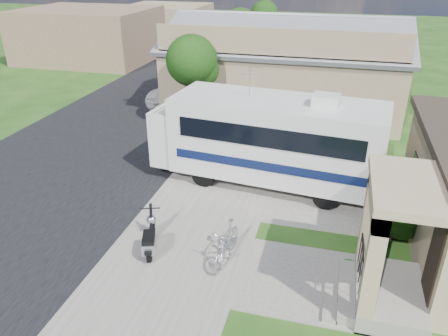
% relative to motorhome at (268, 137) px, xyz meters
% --- Properties ---
extents(ground, '(120.00, 120.00, 0.00)m').
position_rel_motorhome_xyz_m(ground, '(-0.67, -4.31, -1.83)').
color(ground, '#184011').
extents(street_slab, '(9.00, 80.00, 0.02)m').
position_rel_motorhome_xyz_m(street_slab, '(-8.17, 5.69, -1.82)').
color(street_slab, black).
rests_on(street_slab, ground).
extents(sidewalk_slab, '(4.00, 80.00, 0.06)m').
position_rel_motorhome_xyz_m(sidewalk_slab, '(-1.67, 5.69, -1.80)').
color(sidewalk_slab, '#68655E').
rests_on(sidewalk_slab, ground).
extents(driveway_slab, '(7.00, 6.00, 0.05)m').
position_rel_motorhome_xyz_m(driveway_slab, '(0.83, 0.19, -1.81)').
color(driveway_slab, '#68655E').
rests_on(driveway_slab, ground).
extents(walk_slab, '(4.00, 3.00, 0.05)m').
position_rel_motorhome_xyz_m(walk_slab, '(2.33, -5.31, -1.81)').
color(walk_slab, '#68655E').
rests_on(walk_slab, ground).
extents(warehouse, '(12.50, 8.40, 5.04)m').
position_rel_motorhome_xyz_m(warehouse, '(-0.67, 9.66, 0.16)').
color(warehouse, '#7E694E').
rests_on(warehouse, ground).
extents(distant_bldg_far, '(10.00, 8.00, 4.00)m').
position_rel_motorhome_xyz_m(distant_bldg_far, '(-17.67, 17.69, 0.17)').
color(distant_bldg_far, brown).
rests_on(distant_bldg_far, ground).
extents(distant_bldg_near, '(8.00, 7.00, 3.20)m').
position_rel_motorhome_xyz_m(distant_bldg_near, '(-15.67, 29.69, -0.23)').
color(distant_bldg_near, '#7E694E').
rests_on(distant_bldg_near, ground).
extents(street_tree_a, '(2.44, 2.40, 4.58)m').
position_rel_motorhome_xyz_m(street_tree_a, '(-4.37, 4.74, 1.42)').
color(street_tree_a, black).
rests_on(street_tree_a, ground).
extents(street_tree_b, '(2.44, 2.40, 4.73)m').
position_rel_motorhome_xyz_m(street_tree_b, '(-4.37, 14.74, 1.56)').
color(street_tree_b, black).
rests_on(street_tree_b, ground).
extents(street_tree_c, '(2.44, 2.40, 4.42)m').
position_rel_motorhome_xyz_m(street_tree_c, '(-4.37, 23.74, 1.27)').
color(street_tree_c, black).
rests_on(street_tree_c, ground).
extents(motorhome, '(8.55, 3.47, 4.27)m').
position_rel_motorhome_xyz_m(motorhome, '(0.00, 0.00, 0.00)').
color(motorhome, silver).
rests_on(motorhome, ground).
extents(shrub, '(1.87, 1.79, 2.30)m').
position_rel_motorhome_xyz_m(shrub, '(4.40, -2.59, -0.66)').
color(shrub, black).
rests_on(shrub, ground).
extents(scooter, '(0.87, 1.67, 1.13)m').
position_rel_motorhome_xyz_m(scooter, '(-2.46, -5.19, -1.33)').
color(scooter, black).
rests_on(scooter, ground).
extents(bicycle, '(0.70, 1.92, 1.13)m').
position_rel_motorhome_xyz_m(bicycle, '(-0.24, -5.01, -1.27)').
color(bicycle, '#A1A1A8').
rests_on(bicycle, ground).
extents(pickup_truck, '(2.64, 5.40, 1.48)m').
position_rel_motorhome_xyz_m(pickup_truck, '(-6.49, 8.64, -1.09)').
color(pickup_truck, silver).
rests_on(pickup_truck, ground).
extents(van, '(3.33, 6.69, 1.87)m').
position_rel_motorhome_xyz_m(van, '(-7.30, 16.26, -0.90)').
color(van, silver).
rests_on(van, ground).
extents(garden_hose, '(0.38, 0.38, 0.17)m').
position_rel_motorhome_xyz_m(garden_hose, '(3.09, -4.48, -1.75)').
color(garden_hose, '#125A1B').
rests_on(garden_hose, ground).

